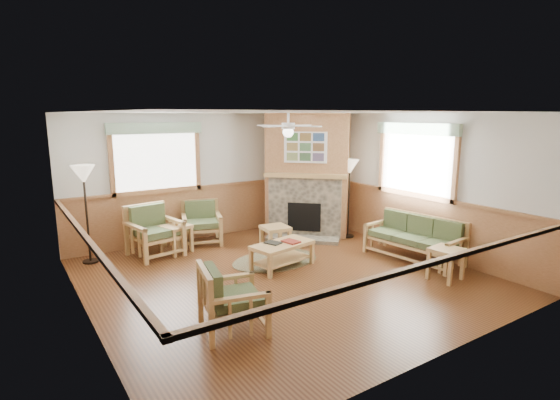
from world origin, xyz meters
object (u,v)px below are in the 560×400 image
end_table_sofa (446,264)px  coffee_table (282,255)px  armchair_back_right (202,223)px  armchair_left (233,298)px  end_table_chairs (176,239)px  floor_lamp_right (349,198)px  footstool (275,237)px  armchair_back_left (155,231)px  sofa (413,238)px  floor_lamp_left (87,214)px

end_table_sofa → coffee_table: bearing=134.6°
armchair_back_right → coffee_table: (0.59, -2.17, -0.22)m
armchair_left → end_table_chairs: bearing=4.0°
armchair_left → floor_lamp_right: (4.09, 2.41, 0.44)m
coffee_table → end_table_sofa: end_table_sofa is taller
armchair_left → end_table_sofa: 3.72m
floor_lamp_right → end_table_chairs: bearing=164.6°
armchair_left → coffee_table: size_ratio=0.76×
end_table_sofa → armchair_back_right: bearing=121.3°
end_table_sofa → footstool: bearing=114.8°
armchair_left → coffee_table: (1.78, 1.56, -0.20)m
footstool → armchair_back_left: bearing=159.1°
floor_lamp_right → coffee_table: bearing=-159.8°
armchair_back_left → armchair_back_right: armchair_back_left is taller
armchair_back_right → coffee_table: size_ratio=0.78×
armchair_back_right → armchair_left: (-1.19, -3.73, -0.01)m
armchair_back_left → armchair_back_right: size_ratio=1.10×
end_table_chairs → armchair_left: bearing=-98.6°
coffee_table → footstool: (0.53, 1.06, 0.00)m
footstool → floor_lamp_right: bearing=-6.6°
armchair_back_left → footstool: armchair_back_left is taller
coffee_table → armchair_back_right: bearing=94.4°
armchair_back_right → footstool: armchair_back_right is taller
coffee_table → armchair_left: bearing=-149.5°
armchair_back_left → sofa: bearing=-45.9°
coffee_table → end_table_sofa: 2.73m
end_table_sofa → floor_lamp_left: (-4.71, 4.11, 0.64)m
floor_lamp_left → end_table_chairs: bearing=-12.3°
armchair_back_right → end_table_sofa: armchair_back_right is taller
sofa → armchair_left: size_ratio=2.08×
coffee_table → floor_lamp_right: bearing=9.5°
sofa → coffee_table: bearing=-120.2°
sofa → coffee_table: size_ratio=1.58×
armchair_left → end_table_sofa: bearing=-83.3°
coffee_table → floor_lamp_left: bearing=131.4°
armchair_back_left → armchair_back_right: 1.11m
end_table_chairs → floor_lamp_left: bearing=167.7°
sofa → floor_lamp_right: floor_lamp_right is taller
floor_lamp_left → armchair_back_left: bearing=-13.6°
floor_lamp_right → end_table_sofa: bearing=-98.0°
sofa → armchair_left: (-4.05, -0.58, 0.02)m
coffee_table → footstool: size_ratio=2.17×
armchair_left → end_table_chairs: (0.51, 3.40, -0.15)m
armchair_back_left → end_table_chairs: size_ratio=1.73×
sofa → floor_lamp_right: (0.04, 1.83, 0.46)m
footstool → end_table_sofa: bearing=-65.2°
armchair_back_left → armchair_left: size_ratio=1.13×
armchair_back_left → floor_lamp_right: floor_lamp_right is taller
sofa → end_table_sofa: size_ratio=3.33×
end_table_chairs → floor_lamp_right: (3.58, -0.99, 0.59)m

